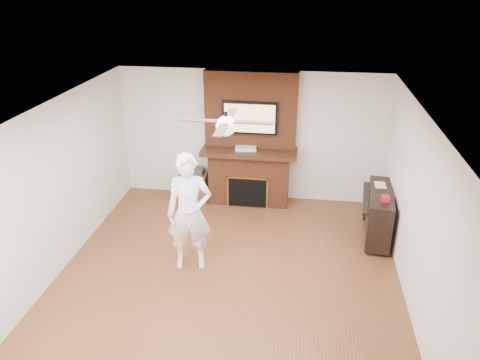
# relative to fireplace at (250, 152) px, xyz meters

# --- Properties ---
(room_shell) EXTENTS (5.36, 5.86, 2.86)m
(room_shell) POSITION_rel_fireplace_xyz_m (0.00, -2.55, 0.25)
(room_shell) COLOR #582F1A
(room_shell) RESTS_ON ground
(fireplace) EXTENTS (1.78, 0.64, 2.50)m
(fireplace) POSITION_rel_fireplace_xyz_m (0.00, 0.00, 0.00)
(fireplace) COLOR brown
(fireplace) RESTS_ON ground
(tv) EXTENTS (1.00, 0.08, 0.60)m
(tv) POSITION_rel_fireplace_xyz_m (0.00, -0.05, 0.68)
(tv) COLOR black
(tv) RESTS_ON fireplace
(ceiling_fan) EXTENTS (1.21, 1.21, 0.31)m
(ceiling_fan) POSITION_rel_fireplace_xyz_m (-0.00, -2.55, 1.34)
(ceiling_fan) COLOR black
(ceiling_fan) RESTS_ON room_shell
(person) EXTENTS (0.74, 0.57, 1.80)m
(person) POSITION_rel_fireplace_xyz_m (-0.60, -2.31, -0.09)
(person) COLOR white
(person) RESTS_ON ground
(side_table) EXTENTS (0.56, 0.56, 0.62)m
(side_table) POSITION_rel_fireplace_xyz_m (-1.10, -0.07, -0.71)
(side_table) COLOR #593419
(side_table) RESTS_ON ground
(piano) EXTENTS (0.61, 1.32, 0.93)m
(piano) POSITION_rel_fireplace_xyz_m (2.29, -1.07, -0.54)
(piano) COLOR black
(piano) RESTS_ON ground
(cable_box) EXTENTS (0.41, 0.26, 0.06)m
(cable_box) POSITION_rel_fireplace_xyz_m (-0.06, -0.10, 0.11)
(cable_box) COLOR silver
(cable_box) RESTS_ON fireplace
(candle_orange) EXTENTS (0.07, 0.07, 0.14)m
(candle_orange) POSITION_rel_fireplace_xyz_m (-0.21, -0.21, -0.93)
(candle_orange) COLOR orange
(candle_orange) RESTS_ON ground
(candle_green) EXTENTS (0.07, 0.07, 0.09)m
(candle_green) POSITION_rel_fireplace_xyz_m (-0.07, -0.23, -0.95)
(candle_green) COLOR #327D35
(candle_green) RESTS_ON ground
(candle_cream) EXTENTS (0.08, 0.08, 0.13)m
(candle_cream) POSITION_rel_fireplace_xyz_m (0.17, -0.21, -0.93)
(candle_cream) COLOR beige
(candle_cream) RESTS_ON ground
(candle_blue) EXTENTS (0.06, 0.06, 0.08)m
(candle_blue) POSITION_rel_fireplace_xyz_m (0.22, -0.22, -0.95)
(candle_blue) COLOR #323A97
(candle_blue) RESTS_ON ground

